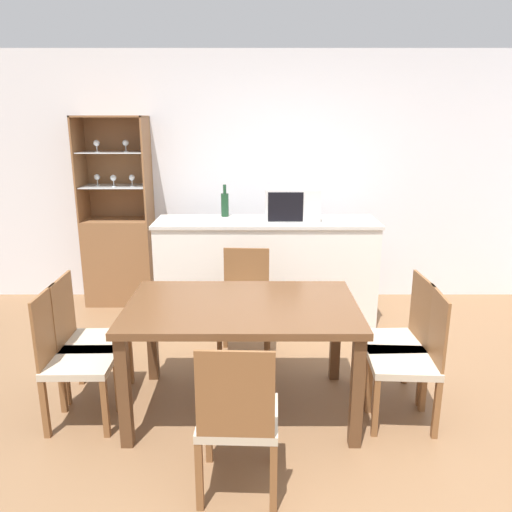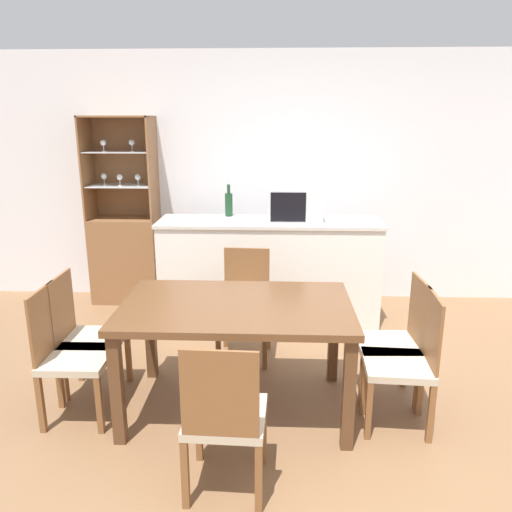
% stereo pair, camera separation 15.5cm
% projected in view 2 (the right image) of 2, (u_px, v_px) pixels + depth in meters
% --- Properties ---
extents(ground_plane, '(18.00, 18.00, 0.00)m').
position_uv_depth(ground_plane, '(306.00, 441.00, 3.02)').
color(ground_plane, brown).
extents(wall_back, '(6.80, 0.06, 2.55)m').
position_uv_depth(wall_back, '(295.00, 179.00, 5.21)').
color(wall_back, silver).
rests_on(wall_back, ground_plane).
extents(kitchen_counter, '(2.07, 0.58, 0.97)m').
position_uv_depth(kitchen_counter, '(269.00, 270.00, 4.75)').
color(kitchen_counter, white).
rests_on(kitchen_counter, ground_plane).
extents(display_cabinet, '(0.69, 0.40, 1.91)m').
position_uv_depth(display_cabinet, '(126.00, 247.00, 5.25)').
color(display_cabinet, brown).
rests_on(display_cabinet, ground_plane).
extents(dining_table, '(1.47, 0.92, 0.75)m').
position_uv_depth(dining_table, '(237.00, 317.00, 3.20)').
color(dining_table, brown).
rests_on(dining_table, ground_plane).
extents(dining_chair_side_right_far, '(0.42, 0.42, 0.87)m').
position_uv_depth(dining_chair_side_right_far, '(395.00, 342.00, 3.35)').
color(dining_chair_side_right_far, '#C1B299').
rests_on(dining_chair_side_right_far, ground_plane).
extents(dining_chair_head_far, '(0.43, 0.43, 0.87)m').
position_uv_depth(dining_chair_head_far, '(245.00, 306.00, 4.01)').
color(dining_chair_head_far, '#C1B299').
rests_on(dining_chair_head_far, ground_plane).
extents(dining_chair_side_right_near, '(0.43, 0.43, 0.87)m').
position_uv_depth(dining_chair_side_right_near, '(405.00, 362.00, 3.08)').
color(dining_chair_side_right_near, '#C1B299').
rests_on(dining_chair_side_right_near, ground_plane).
extents(dining_chair_head_near, '(0.42, 0.42, 0.87)m').
position_uv_depth(dining_chair_head_near, '(225.00, 418.00, 2.51)').
color(dining_chair_head_near, '#C1B299').
rests_on(dining_chair_head_near, ground_plane).
extents(dining_chair_side_left_far, '(0.41, 0.41, 0.87)m').
position_uv_depth(dining_chair_side_left_far, '(86.00, 337.00, 3.43)').
color(dining_chair_side_left_far, '#C1B299').
rests_on(dining_chair_side_left_far, ground_plane).
extents(dining_chair_side_left_near, '(0.41, 0.41, 0.87)m').
position_uv_depth(dining_chair_side_left_near, '(70.00, 355.00, 3.17)').
color(dining_chair_side_left_near, '#C1B299').
rests_on(dining_chair_side_left_near, ground_plane).
extents(microwave, '(0.49, 0.35, 0.30)m').
position_uv_depth(microwave, '(295.00, 204.00, 4.60)').
color(microwave, silver).
rests_on(microwave, kitchen_counter).
extents(wine_bottle, '(0.07, 0.07, 0.31)m').
position_uv_depth(wine_bottle, '(229.00, 204.00, 4.80)').
color(wine_bottle, '#193D23').
rests_on(wine_bottle, kitchen_counter).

